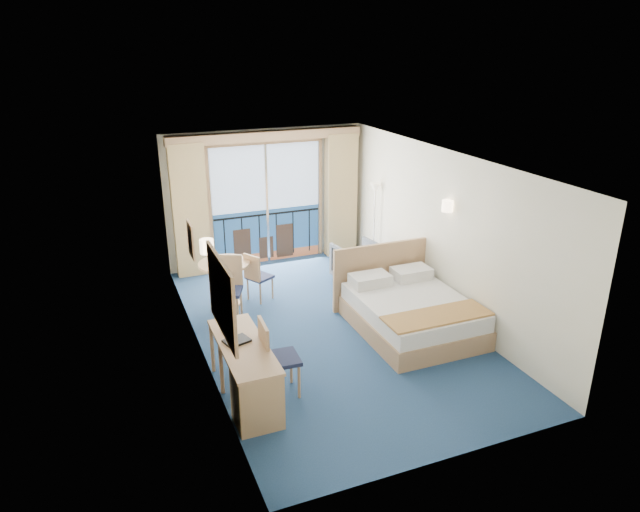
{
  "coord_description": "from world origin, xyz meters",
  "views": [
    {
      "loc": [
        -3.15,
        -7.4,
        4.28
      ],
      "look_at": [
        -0.08,
        0.2,
        1.17
      ],
      "focal_mm": 32.0,
      "sensor_mm": 36.0,
      "label": 1
    }
  ],
  "objects_px": {
    "desk": "(254,387)",
    "round_table": "(225,273)",
    "nightstand": "(393,271)",
    "table_chair_b": "(228,284)",
    "table_chair_a": "(256,274)",
    "desk_chair": "(274,354)",
    "armchair": "(358,263)",
    "floor_lamp": "(375,204)",
    "bed": "(410,311)"
  },
  "relations": [
    {
      "from": "desk",
      "to": "round_table",
      "type": "xyz_separation_m",
      "value": [
        0.41,
        3.23,
        0.17
      ]
    },
    {
      "from": "nightstand",
      "to": "table_chair_b",
      "type": "xyz_separation_m",
      "value": [
        -3.11,
        -0.1,
        0.29
      ]
    },
    {
      "from": "round_table",
      "to": "table_chair_a",
      "type": "xyz_separation_m",
      "value": [
        0.54,
        -0.04,
        -0.1
      ]
    },
    {
      "from": "desk",
      "to": "desk_chair",
      "type": "bearing_deg",
      "value": 44.95
    },
    {
      "from": "armchair",
      "to": "floor_lamp",
      "type": "xyz_separation_m",
      "value": [
        0.63,
        0.62,
        0.91
      ]
    },
    {
      "from": "nightstand",
      "to": "table_chair_a",
      "type": "xyz_separation_m",
      "value": [
        -2.51,
        0.34,
        0.19
      ]
    },
    {
      "from": "armchair",
      "to": "floor_lamp",
      "type": "bearing_deg",
      "value": -144.17
    },
    {
      "from": "desk_chair",
      "to": "round_table",
      "type": "distance_m",
      "value": 2.86
    },
    {
      "from": "table_chair_a",
      "to": "round_table",
      "type": "bearing_deg",
      "value": 56.0
    },
    {
      "from": "desk",
      "to": "table_chair_a",
      "type": "bearing_deg",
      "value": 73.4
    },
    {
      "from": "bed",
      "to": "nightstand",
      "type": "xyz_separation_m",
      "value": [
        0.58,
        1.56,
        -0.01
      ]
    },
    {
      "from": "desk",
      "to": "armchair",
      "type": "bearing_deg",
      "value": 48.11
    },
    {
      "from": "armchair",
      "to": "desk_chair",
      "type": "relative_size",
      "value": 0.79
    },
    {
      "from": "nightstand",
      "to": "floor_lamp",
      "type": "bearing_deg",
      "value": 82.96
    },
    {
      "from": "bed",
      "to": "armchair",
      "type": "relative_size",
      "value": 2.55
    },
    {
      "from": "bed",
      "to": "desk_chair",
      "type": "xyz_separation_m",
      "value": [
        -2.51,
        -0.9,
        0.28
      ]
    },
    {
      "from": "nightstand",
      "to": "bed",
      "type": "bearing_deg",
      "value": -110.19
    },
    {
      "from": "bed",
      "to": "table_chair_a",
      "type": "distance_m",
      "value": 2.72
    },
    {
      "from": "bed",
      "to": "desk",
      "type": "relative_size",
      "value": 1.29
    },
    {
      "from": "table_chair_a",
      "to": "table_chair_b",
      "type": "xyz_separation_m",
      "value": [
        -0.6,
        -0.45,
        0.1
      ]
    },
    {
      "from": "bed",
      "to": "table_chair_b",
      "type": "height_order",
      "value": "bed"
    },
    {
      "from": "desk",
      "to": "table_chair_a",
      "type": "relative_size",
      "value": 1.87
    },
    {
      "from": "nightstand",
      "to": "desk",
      "type": "distance_m",
      "value": 4.47
    },
    {
      "from": "armchair",
      "to": "table_chair_b",
      "type": "distance_m",
      "value": 2.68
    },
    {
      "from": "floor_lamp",
      "to": "round_table",
      "type": "height_order",
      "value": "floor_lamp"
    },
    {
      "from": "table_chair_a",
      "to": "table_chair_b",
      "type": "height_order",
      "value": "table_chair_b"
    },
    {
      "from": "desk_chair",
      "to": "table_chair_a",
      "type": "relative_size",
      "value": 1.19
    },
    {
      "from": "bed",
      "to": "table_chair_b",
      "type": "relative_size",
      "value": 1.99
    },
    {
      "from": "floor_lamp",
      "to": "nightstand",
      "type": "bearing_deg",
      "value": -97.04
    },
    {
      "from": "bed",
      "to": "table_chair_b",
      "type": "distance_m",
      "value": 2.94
    },
    {
      "from": "bed",
      "to": "floor_lamp",
      "type": "distance_m",
      "value": 2.91
    },
    {
      "from": "nightstand",
      "to": "armchair",
      "type": "bearing_deg",
      "value": 137.45
    },
    {
      "from": "armchair",
      "to": "round_table",
      "type": "bearing_deg",
      "value": -7.01
    },
    {
      "from": "bed",
      "to": "desk",
      "type": "bearing_deg",
      "value": -156.15
    },
    {
      "from": "bed",
      "to": "floor_lamp",
      "type": "relative_size",
      "value": 1.24
    },
    {
      "from": "armchair",
      "to": "bed",
      "type": "bearing_deg",
      "value": 79.27
    },
    {
      "from": "floor_lamp",
      "to": "armchair",
      "type": "bearing_deg",
      "value": -135.58
    },
    {
      "from": "nightstand",
      "to": "desk",
      "type": "relative_size",
      "value": 0.37
    },
    {
      "from": "nightstand",
      "to": "table_chair_a",
      "type": "bearing_deg",
      "value": 172.19
    },
    {
      "from": "armchair",
      "to": "round_table",
      "type": "height_order",
      "value": "round_table"
    },
    {
      "from": "armchair",
      "to": "nightstand",
      "type": "bearing_deg",
      "value": 128.86
    },
    {
      "from": "armchair",
      "to": "desk",
      "type": "relative_size",
      "value": 0.5
    },
    {
      "from": "desk_chair",
      "to": "table_chair_a",
      "type": "distance_m",
      "value": 2.87
    },
    {
      "from": "bed",
      "to": "table_chair_b",
      "type": "bearing_deg",
      "value": 150.06
    },
    {
      "from": "floor_lamp",
      "to": "table_chair_a",
      "type": "height_order",
      "value": "floor_lamp"
    },
    {
      "from": "nightstand",
      "to": "table_chair_a",
      "type": "height_order",
      "value": "table_chair_a"
    },
    {
      "from": "floor_lamp",
      "to": "round_table",
      "type": "distance_m",
      "value": 3.33
    },
    {
      "from": "floor_lamp",
      "to": "bed",
      "type": "bearing_deg",
      "value": -105.01
    },
    {
      "from": "armchair",
      "to": "table_chair_a",
      "type": "relative_size",
      "value": 0.94
    },
    {
      "from": "armchair",
      "to": "round_table",
      "type": "distance_m",
      "value": 2.56
    }
  ]
}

